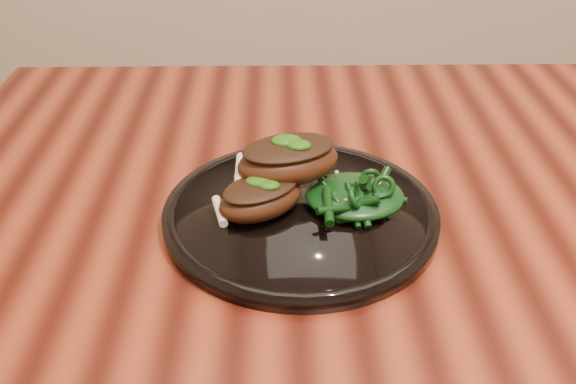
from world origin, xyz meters
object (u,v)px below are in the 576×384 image
object	(u,v)px
plate	(301,213)
desk	(555,241)
lamb_chop_front	(260,197)
greens_heap	(355,190)

from	to	relation	value
plate	desk	bearing A→B (deg)	11.50
lamb_chop_front	greens_heap	xyz separation A→B (m)	(0.10, 0.02, -0.00)
plate	lamb_chop_front	bearing A→B (deg)	-165.96
desk	greens_heap	bearing A→B (deg)	-167.14
lamb_chop_front	greens_heap	bearing A→B (deg)	9.00
desk	plate	size ratio (longest dim) A/B	5.30
desk	greens_heap	xyz separation A→B (m)	(-0.27, -0.06, 0.12)
greens_heap	desk	bearing A→B (deg)	12.86
greens_heap	lamb_chop_front	bearing A→B (deg)	-171.00
lamb_chop_front	greens_heap	distance (m)	0.10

